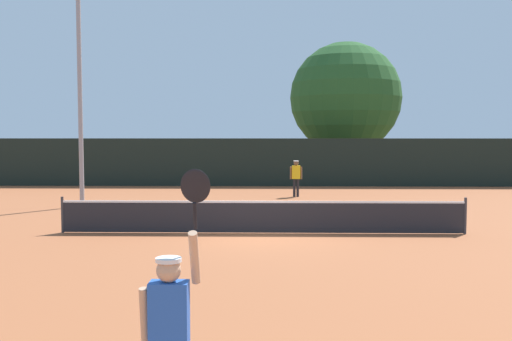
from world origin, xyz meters
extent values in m
plane|color=#9E5633|center=(0.00, 0.00, 0.00)|extent=(120.00, 120.00, 0.00)
cube|color=#232328|center=(0.00, 0.00, 0.48)|extent=(11.83, 0.03, 0.91)
cube|color=white|center=(0.00, 0.00, 0.93)|extent=(11.83, 0.04, 0.06)
cylinder|color=#333338|center=(-5.91, 0.00, 0.54)|extent=(0.08, 0.08, 1.07)
cylinder|color=#333338|center=(5.91, 0.00, 0.54)|extent=(0.08, 0.08, 1.07)
cube|color=black|center=(0.00, 14.93, 1.33)|extent=(39.91, 0.12, 2.67)
cube|color=blue|center=(-0.82, -11.03, 1.17)|extent=(0.38, 0.22, 0.63)
sphere|color=tan|center=(-0.82, -11.03, 1.60)|extent=(0.24, 0.24, 0.24)
cylinder|color=white|center=(-0.82, -11.03, 1.71)|extent=(0.25, 0.25, 0.04)
cylinder|color=tan|center=(-1.06, -11.03, 1.14)|extent=(0.09, 0.18, 0.60)
cylinder|color=tan|center=(-0.58, -10.94, 1.71)|extent=(0.09, 0.33, 0.58)
cylinder|color=black|center=(-0.58, -10.88, 2.11)|extent=(0.04, 0.11, 0.28)
ellipsoid|color=black|center=(-0.58, -10.82, 2.40)|extent=(0.30, 0.13, 0.36)
cube|color=yellow|center=(1.48, 9.65, 1.14)|extent=(0.38, 0.22, 0.62)
sphere|color=brown|center=(1.48, 9.65, 1.56)|extent=(0.24, 0.24, 0.24)
cylinder|color=white|center=(1.48, 9.65, 1.66)|extent=(0.25, 0.25, 0.04)
cylinder|color=black|center=(1.40, 9.65, 0.42)|extent=(0.12, 0.12, 0.83)
cylinder|color=black|center=(1.56, 9.65, 0.42)|extent=(0.12, 0.12, 0.83)
cylinder|color=brown|center=(1.24, 9.65, 1.11)|extent=(0.09, 0.18, 0.59)
cylinder|color=brown|center=(1.72, 9.65, 1.11)|extent=(0.09, 0.16, 0.59)
sphere|color=#CCE033|center=(-0.01, 2.86, 0.03)|extent=(0.07, 0.07, 0.07)
cylinder|color=gray|center=(-7.32, 6.01, 4.35)|extent=(0.18, 0.18, 8.71)
cylinder|color=brown|center=(5.25, 20.77, 1.28)|extent=(0.56, 0.56, 2.56)
sphere|color=#235123|center=(5.25, 20.77, 5.27)|extent=(7.24, 7.24, 7.24)
cube|color=white|center=(9.71, 23.86, 0.60)|extent=(1.99, 4.24, 0.90)
cube|color=#2D333D|center=(9.71, 23.56, 1.37)|extent=(1.75, 2.24, 0.64)
cylinder|color=black|center=(8.86, 25.26, 0.30)|extent=(0.22, 0.60, 0.60)
cylinder|color=black|center=(10.56, 25.26, 0.30)|extent=(0.22, 0.60, 0.60)
cylinder|color=black|center=(8.86, 22.46, 0.30)|extent=(0.22, 0.60, 0.60)
cylinder|color=black|center=(10.56, 22.46, 0.30)|extent=(0.22, 0.60, 0.60)
camera|label=1|loc=(0.14, -16.40, 2.92)|focal=39.55mm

